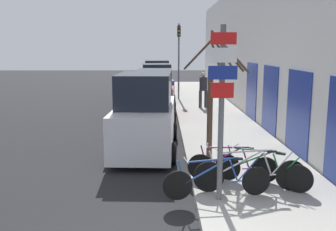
{
  "coord_description": "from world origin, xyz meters",
  "views": [
    {
      "loc": [
        0.33,
        -4.57,
        3.19
      ],
      "look_at": [
        0.47,
        5.83,
        1.32
      ],
      "focal_mm": 40.0,
      "sensor_mm": 36.0,
      "label": 1
    }
  ],
  "objects_px": {
    "signpost": "(221,105)",
    "parked_car_3": "(157,78)",
    "traffic_light": "(179,51)",
    "street_tree": "(212,96)",
    "bicycle_2": "(262,170)",
    "pedestrian_near": "(203,87)",
    "parked_car_2": "(156,85)",
    "parked_car_1": "(155,97)",
    "bicycle_1": "(250,173)",
    "parked_car_0": "(145,117)",
    "bicycle_0": "(218,180)",
    "bicycle_3": "(232,166)"
  },
  "relations": [
    {
      "from": "bicycle_1",
      "to": "parked_car_0",
      "type": "bearing_deg",
      "value": 30.26
    },
    {
      "from": "bicycle_3",
      "to": "parked_car_0",
      "type": "relative_size",
      "value": 0.44
    },
    {
      "from": "bicycle_0",
      "to": "bicycle_1",
      "type": "relative_size",
      "value": 0.92
    },
    {
      "from": "bicycle_3",
      "to": "traffic_light",
      "type": "relative_size",
      "value": 0.46
    },
    {
      "from": "parked_car_0",
      "to": "street_tree",
      "type": "height_order",
      "value": "street_tree"
    },
    {
      "from": "bicycle_0",
      "to": "bicycle_1",
      "type": "bearing_deg",
      "value": -73.79
    },
    {
      "from": "bicycle_3",
      "to": "parked_car_0",
      "type": "distance_m",
      "value": 3.89
    },
    {
      "from": "parked_car_2",
      "to": "parked_car_3",
      "type": "bearing_deg",
      "value": 86.84
    },
    {
      "from": "parked_car_0",
      "to": "street_tree",
      "type": "xyz_separation_m",
      "value": [
        1.92,
        -1.25,
        0.79
      ]
    },
    {
      "from": "signpost",
      "to": "traffic_light",
      "type": "height_order",
      "value": "traffic_light"
    },
    {
      "from": "parked_car_1",
      "to": "street_tree",
      "type": "height_order",
      "value": "street_tree"
    },
    {
      "from": "bicycle_2",
      "to": "parked_car_2",
      "type": "relative_size",
      "value": 0.44
    },
    {
      "from": "signpost",
      "to": "parked_car_2",
      "type": "xyz_separation_m",
      "value": [
        -1.53,
        15.06,
        -1.05
      ]
    },
    {
      "from": "pedestrian_near",
      "to": "traffic_light",
      "type": "relative_size",
      "value": 0.41
    },
    {
      "from": "bicycle_0",
      "to": "pedestrian_near",
      "type": "bearing_deg",
      "value": -12.87
    },
    {
      "from": "signpost",
      "to": "bicycle_2",
      "type": "distance_m",
      "value": 2.04
    },
    {
      "from": "bicycle_1",
      "to": "parked_car_0",
      "type": "height_order",
      "value": "parked_car_0"
    },
    {
      "from": "bicycle_2",
      "to": "parked_car_0",
      "type": "relative_size",
      "value": 0.41
    },
    {
      "from": "bicycle_0",
      "to": "parked_car_0",
      "type": "distance_m",
      "value": 4.51
    },
    {
      "from": "pedestrian_near",
      "to": "parked_car_1",
      "type": "bearing_deg",
      "value": 27.46
    },
    {
      "from": "parked_car_1",
      "to": "traffic_light",
      "type": "bearing_deg",
      "value": 79.26
    },
    {
      "from": "signpost",
      "to": "parked_car_0",
      "type": "height_order",
      "value": "signpost"
    },
    {
      "from": "signpost",
      "to": "parked_car_3",
      "type": "bearing_deg",
      "value": 94.44
    },
    {
      "from": "signpost",
      "to": "parked_car_0",
      "type": "distance_m",
      "value": 4.7
    },
    {
      "from": "traffic_light",
      "to": "street_tree",
      "type": "bearing_deg",
      "value": -88.17
    },
    {
      "from": "street_tree",
      "to": "parked_car_2",
      "type": "bearing_deg",
      "value": 98.31
    },
    {
      "from": "bicycle_1",
      "to": "parked_car_2",
      "type": "bearing_deg",
      "value": 6.63
    },
    {
      "from": "traffic_light",
      "to": "parked_car_0",
      "type": "bearing_deg",
      "value": -97.64
    },
    {
      "from": "bicycle_0",
      "to": "street_tree",
      "type": "height_order",
      "value": "street_tree"
    },
    {
      "from": "pedestrian_near",
      "to": "street_tree",
      "type": "distance_m",
      "value": 9.19
    },
    {
      "from": "bicycle_3",
      "to": "parked_car_3",
      "type": "height_order",
      "value": "parked_car_3"
    },
    {
      "from": "parked_car_2",
      "to": "traffic_light",
      "type": "height_order",
      "value": "traffic_light"
    },
    {
      "from": "bicycle_3",
      "to": "parked_car_1",
      "type": "bearing_deg",
      "value": 22.78
    },
    {
      "from": "bicycle_0",
      "to": "parked_car_3",
      "type": "bearing_deg",
      "value": -3.8
    },
    {
      "from": "bicycle_2",
      "to": "pedestrian_near",
      "type": "height_order",
      "value": "pedestrian_near"
    },
    {
      "from": "bicycle_2",
      "to": "parked_car_0",
      "type": "distance_m",
      "value": 4.49
    },
    {
      "from": "signpost",
      "to": "street_tree",
      "type": "bearing_deg",
      "value": 85.72
    },
    {
      "from": "traffic_light",
      "to": "pedestrian_near",
      "type": "bearing_deg",
      "value": -71.61
    },
    {
      "from": "signpost",
      "to": "bicycle_3",
      "type": "distance_m",
      "value": 1.97
    },
    {
      "from": "bicycle_2",
      "to": "parked_car_1",
      "type": "distance_m",
      "value": 9.25
    },
    {
      "from": "signpost",
      "to": "parked_car_3",
      "type": "xyz_separation_m",
      "value": [
        -1.58,
        20.43,
        -1.04
      ]
    },
    {
      "from": "bicycle_2",
      "to": "parked_car_3",
      "type": "distance_m",
      "value": 19.85
    },
    {
      "from": "parked_car_0",
      "to": "signpost",
      "type": "bearing_deg",
      "value": -65.63
    },
    {
      "from": "bicycle_0",
      "to": "bicycle_2",
      "type": "relative_size",
      "value": 1.18
    },
    {
      "from": "signpost",
      "to": "traffic_light",
      "type": "bearing_deg",
      "value": 90.64
    },
    {
      "from": "parked_car_2",
      "to": "traffic_light",
      "type": "bearing_deg",
      "value": 17.27
    },
    {
      "from": "signpost",
      "to": "bicycle_1",
      "type": "xyz_separation_m",
      "value": [
        0.73,
        0.45,
        -1.55
      ]
    },
    {
      "from": "signpost",
      "to": "parked_car_1",
      "type": "distance_m",
      "value": 9.81
    },
    {
      "from": "parked_car_2",
      "to": "traffic_light",
      "type": "distance_m",
      "value": 2.46
    },
    {
      "from": "bicycle_2",
      "to": "parked_car_1",
      "type": "xyz_separation_m",
      "value": [
        -2.57,
        8.88,
        0.5
      ]
    }
  ]
}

